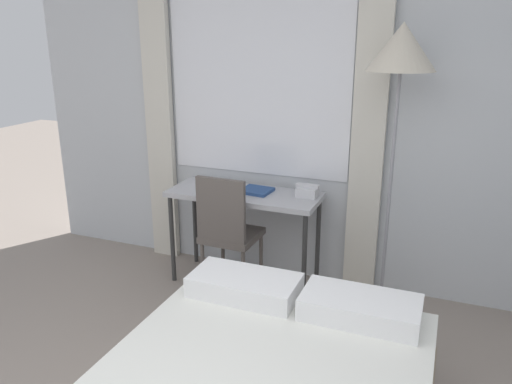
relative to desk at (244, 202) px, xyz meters
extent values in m
cube|color=silver|center=(0.45, 0.32, 0.66)|extent=(4.98, 0.05, 2.70)
cube|color=white|center=(0.00, 0.28, 0.91)|extent=(1.48, 0.01, 1.50)
cube|color=beige|center=(-0.88, 0.24, 0.61)|extent=(0.24, 0.06, 2.60)
cube|color=beige|center=(0.88, 0.24, 0.61)|extent=(0.24, 0.06, 2.60)
cube|color=#B2B2B7|center=(0.00, 0.00, 0.06)|extent=(1.18, 0.46, 0.04)
cylinder|color=#333333|center=(-0.55, -0.19, -0.33)|extent=(0.04, 0.04, 0.73)
cylinder|color=#333333|center=(0.55, -0.19, -0.33)|extent=(0.04, 0.04, 0.73)
cylinder|color=#333333|center=(-0.55, 0.19, -0.33)|extent=(0.04, 0.04, 0.73)
cylinder|color=#333333|center=(0.55, 0.19, -0.33)|extent=(0.04, 0.04, 0.73)
cube|color=#59514C|center=(-0.04, -0.15, -0.23)|extent=(0.41, 0.41, 0.05)
cube|color=#59514C|center=(-0.05, -0.33, 0.03)|extent=(0.38, 0.05, 0.48)
cylinder|color=#59514C|center=(-0.22, -0.31, -0.47)|extent=(0.03, 0.03, 0.43)
cylinder|color=#59514C|center=(0.12, -0.32, -0.47)|extent=(0.03, 0.03, 0.43)
cylinder|color=#59514C|center=(-0.21, 0.03, -0.47)|extent=(0.03, 0.03, 0.43)
cylinder|color=#59514C|center=(0.13, 0.02, -0.47)|extent=(0.03, 0.03, 0.43)
cube|color=white|center=(0.43, -1.02, -0.13)|extent=(0.62, 0.32, 0.12)
cube|color=white|center=(1.09, -1.02, -0.13)|extent=(0.62, 0.32, 0.12)
cylinder|color=#4C4C51|center=(1.09, -0.05, -0.68)|extent=(0.26, 0.26, 0.03)
cylinder|color=gray|center=(1.09, -0.05, 0.18)|extent=(0.02, 0.02, 1.68)
cone|color=beige|center=(1.09, -0.05, 1.17)|extent=(0.44, 0.44, 0.30)
cube|color=silver|center=(0.48, 0.08, 0.11)|extent=(0.15, 0.14, 0.07)
cube|color=silver|center=(0.48, 0.08, 0.16)|extent=(0.17, 0.05, 0.02)
cube|color=navy|center=(0.09, 0.04, 0.09)|extent=(0.24, 0.23, 0.02)
cube|color=white|center=(0.09, 0.04, 0.09)|extent=(0.23, 0.21, 0.01)
camera|label=1|loc=(1.43, -3.37, 1.25)|focal=35.00mm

